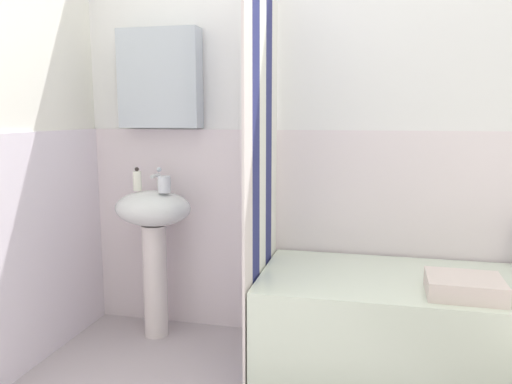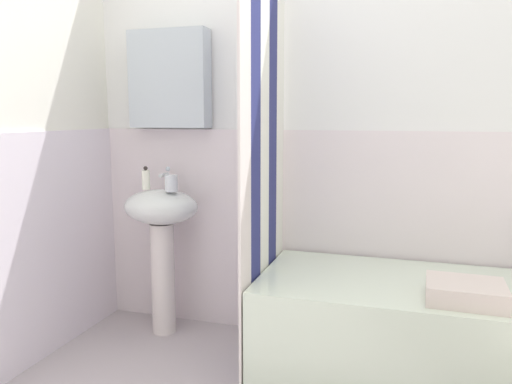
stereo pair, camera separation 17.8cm
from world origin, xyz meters
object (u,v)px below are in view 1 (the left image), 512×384
at_px(toothbrush_cup, 164,184).
at_px(bathtub, 424,330).
at_px(towel_folded, 464,286).
at_px(sink, 154,231).
at_px(soap_dispenser, 137,180).

relative_size(toothbrush_cup, bathtub, 0.06).
bearing_deg(toothbrush_cup, towel_folded, -12.21).
xyz_separation_m(sink, toothbrush_cup, (0.09, -0.04, 0.28)).
bearing_deg(sink, bathtub, -6.90).
relative_size(soap_dispenser, towel_folded, 0.43).
distance_m(sink, toothbrush_cup, 0.29).
relative_size(bathtub, towel_folded, 5.04).
distance_m(toothbrush_cup, bathtub, 1.54).
bearing_deg(soap_dispenser, sink, 6.91).
bearing_deg(toothbrush_cup, soap_dispenser, 170.73).
relative_size(toothbrush_cup, towel_folded, 0.29).
height_order(sink, toothbrush_cup, toothbrush_cup).
height_order(soap_dispenser, bathtub, soap_dispenser).
xyz_separation_m(sink, towel_folded, (1.61, -0.37, -0.08)).
distance_m(sink, towel_folded, 1.65).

